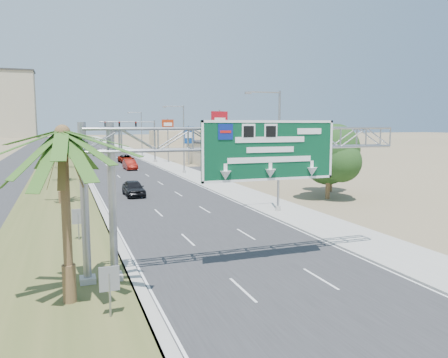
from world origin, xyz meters
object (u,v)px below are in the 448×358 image
car_left_lane (134,188)px  car_far (97,153)px  pole_sign_blue (189,136)px  palm_near (62,134)px  store_building (239,152)px  car_mid_lane (130,165)px  pole_sign_red_far (168,128)px  car_right_lane (126,159)px  sign_gantry (238,150)px  pole_sign_red_near (220,126)px  signal_mast (144,137)px

car_left_lane → car_far: size_ratio=0.95×
pole_sign_blue → palm_near: bearing=-110.3°
store_building → car_mid_lane: bearing=-165.9°
car_mid_lane → store_building: bearing=11.4°
store_building → pole_sign_blue: size_ratio=2.56×
car_left_lane → car_far: 60.93m
pole_sign_blue → pole_sign_red_far: 6.47m
car_right_lane → car_far: 21.81m
car_right_lane → car_far: size_ratio=1.10×
car_far → pole_sign_blue: pole_sign_blue is taller
palm_near → car_right_lane: (11.20, 65.80, -6.18)m
pole_sign_blue → sign_gantry: bearing=-103.3°
pole_sign_blue → pole_sign_red_near: bearing=-97.0°
car_left_lane → pole_sign_red_near: size_ratio=0.52×
car_right_lane → pole_sign_red_near: pole_sign_red_near is taller
sign_gantry → car_right_lane: bearing=87.3°
pole_sign_red_far → car_far: bearing=115.5°
car_far → pole_sign_red_far: bearing=-64.5°
signal_mast → car_right_lane: bearing=150.1°
car_mid_lane → pole_sign_red_near: size_ratio=0.53×
car_right_lane → sign_gantry: bearing=-95.0°
signal_mast → pole_sign_blue: bearing=-42.8°
car_far → pole_sign_red_far: (11.37, -23.88, 5.89)m
signal_mast → pole_sign_red_near: size_ratio=1.13×
signal_mast → pole_sign_blue: 9.39m
store_building → car_far: store_building is taller
signal_mast → pole_sign_blue: (6.89, -6.37, 0.25)m
car_left_lane → pole_sign_red_near: (11.64, 6.43, 6.33)m
car_left_lane → pole_sign_red_far: pole_sign_red_far is taller
store_building → car_far: bearing=129.0°
car_left_lane → pole_sign_red_far: (12.22, 37.04, 5.80)m
palm_near → store_building: palm_near is taller
car_mid_lane → pole_sign_red_far: 15.00m
pole_sign_blue → car_mid_lane: bearing=-156.4°
pole_sign_red_near → pole_sign_red_far: pole_sign_red_near is taller
pole_sign_blue → pole_sign_red_far: pole_sign_red_far is taller
pole_sign_red_near → palm_near: bearing=-119.1°
palm_near → pole_sign_red_near: (18.24, 32.79, 0.20)m
car_left_lane → pole_sign_red_near: 14.73m
palm_near → pole_sign_blue: 61.43m
sign_gantry → signal_mast: 62.37m
signal_mast → pole_sign_red_far: (4.45, -0.58, 1.75)m
sign_gantry → pole_sign_red_far: 62.39m
palm_near → pole_sign_blue: palm_near is taller
palm_near → pole_sign_red_far: size_ratio=1.00×
pole_sign_blue → signal_mast: bearing=137.2°
car_mid_lane → car_left_lane: bearing=-100.1°
sign_gantry → pole_sign_red_far: (10.68, 61.47, 0.54)m
car_right_lane → pole_sign_red_far: pole_sign_red_far is taller
car_right_lane → car_far: car_right_lane is taller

